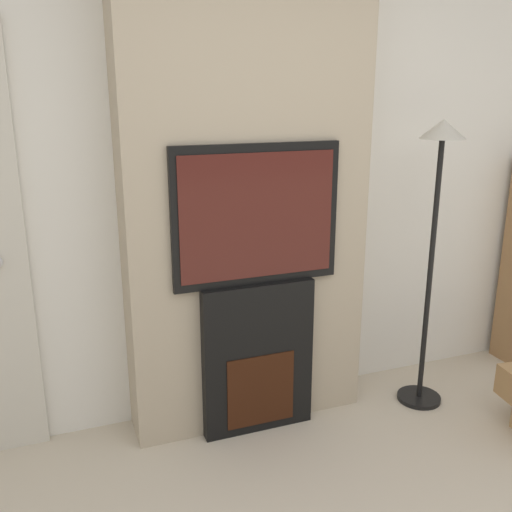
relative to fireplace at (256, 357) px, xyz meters
The scene contains 5 objects.
wall_back 0.99m from the fireplace, 90.00° to the left, with size 6.00×0.06×2.70m.
chimney_breast 0.95m from the fireplace, 90.00° to the left, with size 1.27×0.28×2.70m.
fireplace is the anchor object (origin of this frame).
television 0.77m from the fireplace, 90.00° to the right, with size 0.87×0.07×0.70m.
floor_lamp 1.26m from the fireplace, ahead, with size 0.25×0.25×1.63m.
Camera 1 is at (-0.98, -0.86, 1.78)m, focal length 40.00 mm.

